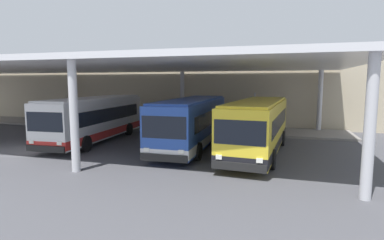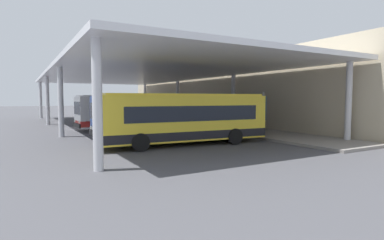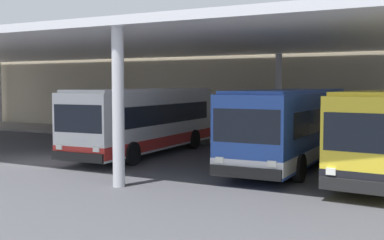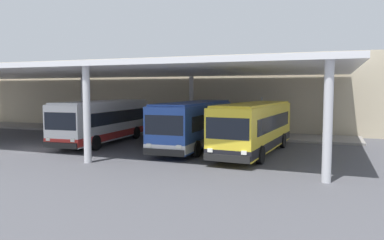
{
  "view_description": "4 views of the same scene",
  "coord_description": "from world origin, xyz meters",
  "px_view_note": "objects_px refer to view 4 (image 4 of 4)",
  "views": [
    {
      "loc": [
        15.55,
        -14.54,
        4.21
      ],
      "look_at": [
        9.58,
        5.38,
        1.67
      ],
      "focal_mm": 28.63,
      "sensor_mm": 36.0,
      "label": 1
    },
    {
      "loc": [
        30.82,
        -5.17,
        2.88
      ],
      "look_at": [
        12.81,
        5.0,
        1.42
      ],
      "focal_mm": 28.59,
      "sensor_mm": 36.0,
      "label": 2
    },
    {
      "loc": [
        16.16,
        -15.67,
        3.4
      ],
      "look_at": [
        5.17,
        4.36,
        1.75
      ],
      "focal_mm": 46.64,
      "sensor_mm": 36.0,
      "label": 3
    },
    {
      "loc": [
        18.65,
        -19.3,
        4.0
      ],
      "look_at": [
        9.37,
        5.23,
        1.85
      ],
      "focal_mm": 34.71,
      "sensor_mm": 36.0,
      "label": 4
    }
  ],
  "objects_px": {
    "bus_nearest_bay": "(104,121)",
    "bench_waiting": "(217,128)",
    "trash_bin": "(177,126)",
    "bus_second_bay": "(194,124)",
    "bus_middle_bay": "(255,127)",
    "banner_sign": "(262,114)"
  },
  "relations": [
    {
      "from": "bus_nearest_bay",
      "to": "bench_waiting",
      "type": "bearing_deg",
      "value": 48.67
    },
    {
      "from": "trash_bin",
      "to": "bus_second_bay",
      "type": "bearing_deg",
      "value": -59.39
    },
    {
      "from": "bus_middle_bay",
      "to": "bench_waiting",
      "type": "distance_m",
      "value": 9.47
    },
    {
      "from": "bus_second_bay",
      "to": "bench_waiting",
      "type": "height_order",
      "value": "bus_second_bay"
    },
    {
      "from": "bus_nearest_bay",
      "to": "bus_middle_bay",
      "type": "relative_size",
      "value": 1.0
    },
    {
      "from": "bus_nearest_bay",
      "to": "bench_waiting",
      "type": "relative_size",
      "value": 5.92
    },
    {
      "from": "bus_second_bay",
      "to": "trash_bin",
      "type": "relative_size",
      "value": 10.8
    },
    {
      "from": "bus_nearest_bay",
      "to": "banner_sign",
      "type": "distance_m",
      "value": 12.53
    },
    {
      "from": "trash_bin",
      "to": "banner_sign",
      "type": "xyz_separation_m",
      "value": [
        7.99,
        -1.15,
        1.3
      ]
    },
    {
      "from": "bench_waiting",
      "to": "banner_sign",
      "type": "bearing_deg",
      "value": -12.14
    },
    {
      "from": "bus_middle_bay",
      "to": "banner_sign",
      "type": "xyz_separation_m",
      "value": [
        -0.84,
        7.15,
        0.32
      ]
    },
    {
      "from": "bus_second_bay",
      "to": "bus_middle_bay",
      "type": "distance_m",
      "value": 4.27
    },
    {
      "from": "bus_nearest_bay",
      "to": "bus_second_bay",
      "type": "xyz_separation_m",
      "value": [
        7.25,
        -0.02,
        0.0
      ]
    },
    {
      "from": "bus_nearest_bay",
      "to": "bench_waiting",
      "type": "height_order",
      "value": "bus_nearest_bay"
    },
    {
      "from": "bus_nearest_bay",
      "to": "bus_second_bay",
      "type": "height_order",
      "value": "same"
    },
    {
      "from": "bus_nearest_bay",
      "to": "bus_second_bay",
      "type": "distance_m",
      "value": 7.25
    },
    {
      "from": "bus_nearest_bay",
      "to": "bus_middle_bay",
      "type": "bearing_deg",
      "value": -2.77
    },
    {
      "from": "banner_sign",
      "to": "bus_nearest_bay",
      "type": "bearing_deg",
      "value": -148.22
    },
    {
      "from": "bus_second_bay",
      "to": "bench_waiting",
      "type": "xyz_separation_m",
      "value": [
        -0.68,
        7.49,
        -0.99
      ]
    },
    {
      "from": "trash_bin",
      "to": "bus_middle_bay",
      "type": "bearing_deg",
      "value": -43.23
    },
    {
      "from": "bus_second_bay",
      "to": "trash_bin",
      "type": "xyz_separation_m",
      "value": [
        -4.59,
        7.76,
        -0.98
      ]
    },
    {
      "from": "bus_nearest_bay",
      "to": "trash_bin",
      "type": "relative_size",
      "value": 10.87
    }
  ]
}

